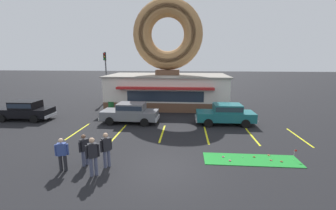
% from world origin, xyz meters
% --- Properties ---
extents(ground_plane, '(160.00, 160.00, 0.00)m').
position_xyz_m(ground_plane, '(0.00, 0.00, 0.00)').
color(ground_plane, black).
extents(donut_shop_building, '(12.30, 6.75, 10.96)m').
position_xyz_m(donut_shop_building, '(-0.90, 13.94, 3.74)').
color(donut_shop_building, brown).
rests_on(donut_shop_building, ground).
extents(putting_mat, '(4.75, 1.39, 0.03)m').
position_xyz_m(putting_mat, '(4.41, 1.26, 0.01)').
color(putting_mat, '#1E842D').
rests_on(putting_mat, ground).
extents(mini_donut_near_left, '(0.13, 0.13, 0.04)m').
position_xyz_m(mini_donut_near_left, '(3.31, 1.01, 0.05)').
color(mini_donut_near_left, '#D8667F').
rests_on(mini_donut_near_left, putting_mat).
extents(mini_donut_near_right, '(0.13, 0.13, 0.04)m').
position_xyz_m(mini_donut_near_right, '(5.38, 1.23, 0.05)').
color(mini_donut_near_right, '#A5724C').
rests_on(mini_donut_near_right, putting_mat).
extents(mini_donut_mid_left, '(0.13, 0.13, 0.04)m').
position_xyz_m(mini_donut_mid_left, '(5.48, 1.83, 0.05)').
color(mini_donut_mid_left, '#D17F47').
rests_on(mini_donut_mid_left, putting_mat).
extents(mini_donut_mid_centre, '(0.13, 0.13, 0.04)m').
position_xyz_m(mini_donut_mid_centre, '(5.84, 1.12, 0.05)').
color(mini_donut_mid_centre, brown).
rests_on(mini_donut_mid_centre, putting_mat).
extents(mini_donut_mid_right, '(0.13, 0.13, 0.04)m').
position_xyz_m(mini_donut_mid_right, '(3.04, 1.45, 0.05)').
color(mini_donut_mid_right, '#D8667F').
rests_on(mini_donut_mid_right, putting_mat).
extents(mini_donut_far_left, '(0.13, 0.13, 0.04)m').
position_xyz_m(mini_donut_far_left, '(4.65, 1.56, 0.05)').
color(mini_donut_far_left, brown).
rests_on(mini_donut_far_left, putting_mat).
extents(golf_ball, '(0.04, 0.04, 0.04)m').
position_xyz_m(golf_ball, '(4.06, 1.51, 0.05)').
color(golf_ball, white).
rests_on(golf_ball, putting_mat).
extents(putting_flag_pin, '(0.13, 0.01, 0.55)m').
position_xyz_m(putting_flag_pin, '(6.57, 1.41, 0.44)').
color(putting_flag_pin, silver).
rests_on(putting_flag_pin, putting_mat).
extents(car_grey, '(4.60, 2.07, 1.60)m').
position_xyz_m(car_grey, '(-3.33, 7.40, 0.87)').
color(car_grey, slate).
rests_on(car_grey, ground).
extents(car_teal, '(4.59, 2.04, 1.60)m').
position_xyz_m(car_teal, '(4.16, 7.60, 0.87)').
color(car_teal, '#196066').
rests_on(car_teal, ground).
extents(car_black, '(4.58, 2.03, 1.60)m').
position_xyz_m(car_black, '(-12.29, 7.55, 0.87)').
color(car_black, black).
rests_on(car_black, ground).
extents(pedestrian_blue_sweater_man, '(0.52, 0.40, 1.76)m').
position_xyz_m(pedestrian_blue_sweater_man, '(-2.91, -0.87, 0.98)').
color(pedestrian_blue_sweater_man, '#474C66').
rests_on(pedestrian_blue_sweater_man, ground).
extents(pedestrian_hooded_kid, '(0.58, 0.34, 1.57)m').
position_xyz_m(pedestrian_hooded_kid, '(-4.48, -0.57, 0.86)').
color(pedestrian_hooded_kid, '#232328').
rests_on(pedestrian_hooded_kid, ground).
extents(pedestrian_leather_jacket_man, '(0.44, 0.46, 1.69)m').
position_xyz_m(pedestrian_leather_jacket_man, '(-2.61, -0.04, 0.94)').
color(pedestrian_leather_jacket_man, '#474C66').
rests_on(pedestrian_leather_jacket_man, ground).
extents(pedestrian_clipboard_woman, '(0.38, 0.55, 1.56)m').
position_xyz_m(pedestrian_clipboard_woman, '(-3.72, 0.04, 0.85)').
color(pedestrian_clipboard_woman, '#474C66').
rests_on(pedestrian_clipboard_woman, ground).
extents(trash_bin, '(0.57, 0.57, 0.97)m').
position_xyz_m(trash_bin, '(-6.13, 11.04, 0.50)').
color(trash_bin, '#1E662D').
rests_on(trash_bin, ground).
extents(traffic_light_pole, '(0.28, 0.47, 5.80)m').
position_xyz_m(traffic_light_pole, '(-8.63, 16.94, 3.71)').
color(traffic_light_pole, '#595B60').
rests_on(traffic_light_pole, ground).
extents(parking_stripe_far_left, '(0.12, 3.60, 0.01)m').
position_xyz_m(parking_stripe_far_left, '(-6.52, 5.00, 0.00)').
color(parking_stripe_far_left, yellow).
rests_on(parking_stripe_far_left, ground).
extents(parking_stripe_left, '(0.12, 3.60, 0.01)m').
position_xyz_m(parking_stripe_left, '(-3.52, 5.00, 0.00)').
color(parking_stripe_left, yellow).
rests_on(parking_stripe_left, ground).
extents(parking_stripe_mid_left, '(0.12, 3.60, 0.01)m').
position_xyz_m(parking_stripe_mid_left, '(-0.52, 5.00, 0.00)').
color(parking_stripe_mid_left, yellow).
rests_on(parking_stripe_mid_left, ground).
extents(parking_stripe_centre, '(0.12, 3.60, 0.01)m').
position_xyz_m(parking_stripe_centre, '(2.48, 5.00, 0.00)').
color(parking_stripe_centre, yellow).
rests_on(parking_stripe_centre, ground).
extents(parking_stripe_mid_right, '(0.12, 3.60, 0.01)m').
position_xyz_m(parking_stripe_mid_right, '(5.48, 5.00, 0.00)').
color(parking_stripe_mid_right, yellow).
rests_on(parking_stripe_mid_right, ground).
extents(parking_stripe_right, '(0.12, 3.60, 0.01)m').
position_xyz_m(parking_stripe_right, '(8.48, 5.00, 0.00)').
color(parking_stripe_right, yellow).
rests_on(parking_stripe_right, ground).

